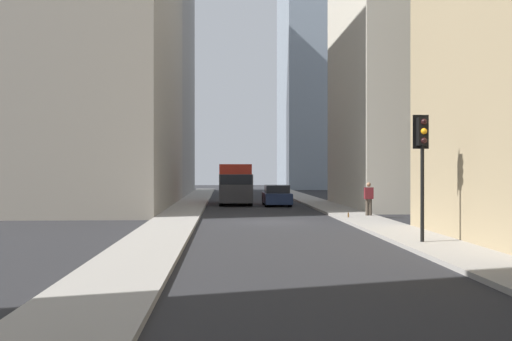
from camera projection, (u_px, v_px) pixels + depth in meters
ground_plane at (271, 222)px, 27.88m from camera, size 135.00×135.00×0.00m
sidewalk_right at (174, 221)px, 27.64m from camera, size 90.00×2.20×0.14m
sidewalk_left at (365, 220)px, 28.11m from camera, size 90.00×2.20×0.14m
building_left_midfar at (420, 25)px, 38.93m from camera, size 12.34×10.00×23.94m
building_right_far at (138, 40)px, 58.16m from camera, size 19.98×10.50×30.35m
building_right_midfar at (94, 38)px, 38.42m from camera, size 19.53×10.00×21.92m
delivery_truck at (235, 184)px, 42.42m from camera, size 6.46×2.25×2.84m
sedan_navy at (277, 196)px, 40.68m from camera, size 4.30×1.78×1.42m
traffic_light_foreground at (422, 148)px, 19.10m from camera, size 0.43×0.52×4.09m
pedestrian at (369, 197)px, 30.11m from camera, size 0.26×0.44×1.68m
discarded_bottle at (348, 215)px, 28.90m from camera, size 0.07×0.07×0.27m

